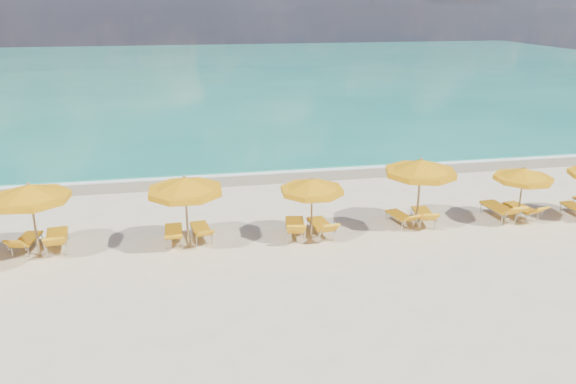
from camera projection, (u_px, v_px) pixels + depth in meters
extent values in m
plane|color=beige|center=(296.00, 239.00, 19.25)|extent=(120.00, 120.00, 0.00)
cube|color=#167F67|center=(211.00, 72.00, 63.84)|extent=(120.00, 80.00, 0.30)
cube|color=tan|center=(264.00, 176.00, 26.13)|extent=(120.00, 2.60, 0.01)
cube|color=white|center=(262.00, 171.00, 26.87)|extent=(120.00, 1.20, 0.03)
cube|color=white|center=(143.00, 135.00, 33.98)|extent=(14.00, 0.36, 0.05)
cube|color=white|center=(335.00, 107.00, 42.97)|extent=(18.00, 0.30, 0.05)
cylinder|color=#997D4C|center=(34.00, 221.00, 17.64)|extent=(0.07, 0.07, 2.37)
cone|color=orange|center=(29.00, 191.00, 17.32)|extent=(3.01, 3.01, 0.47)
cylinder|color=orange|center=(31.00, 198.00, 17.39)|extent=(3.03, 3.03, 0.19)
sphere|color=#997D4C|center=(28.00, 184.00, 17.24)|extent=(0.11, 0.11, 0.11)
cylinder|color=#997D4C|center=(187.00, 214.00, 18.22)|extent=(0.07, 0.07, 2.40)
cone|color=orange|center=(185.00, 184.00, 17.90)|extent=(3.18, 3.18, 0.48)
cylinder|color=orange|center=(185.00, 191.00, 17.97)|extent=(3.21, 3.21, 0.19)
sphere|color=#997D4C|center=(184.00, 177.00, 17.82)|extent=(0.11, 0.11, 0.11)
cylinder|color=#997D4C|center=(312.00, 209.00, 18.99)|extent=(0.07, 0.07, 2.11)
cone|color=orange|center=(312.00, 185.00, 18.70)|extent=(2.85, 2.85, 0.42)
cylinder|color=orange|center=(312.00, 190.00, 18.77)|extent=(2.88, 2.88, 0.17)
sphere|color=#997D4C|center=(312.00, 178.00, 18.63)|extent=(0.09, 0.09, 0.09)
cylinder|color=#997D4C|center=(419.00, 194.00, 19.95)|extent=(0.08, 0.08, 2.47)
cone|color=orange|center=(421.00, 166.00, 19.61)|extent=(2.77, 2.77, 0.49)
cylinder|color=orange|center=(420.00, 173.00, 19.69)|extent=(2.80, 2.80, 0.20)
sphere|color=#997D4C|center=(421.00, 159.00, 19.53)|extent=(0.11, 0.11, 0.11)
cylinder|color=#997D4C|center=(521.00, 196.00, 20.42)|extent=(0.06, 0.06, 2.04)
cone|color=orange|center=(524.00, 173.00, 20.14)|extent=(2.71, 2.71, 0.41)
cylinder|color=orange|center=(523.00, 179.00, 20.21)|extent=(2.73, 2.73, 0.16)
sphere|color=#997D4C|center=(525.00, 168.00, 20.08)|extent=(0.09, 0.09, 0.09)
cube|color=orange|center=(27.00, 239.00, 18.36)|extent=(0.75, 1.31, 0.08)
cube|color=orange|center=(15.00, 244.00, 17.51)|extent=(0.63, 0.57, 0.45)
cube|color=orange|center=(57.00, 236.00, 18.46)|extent=(0.85, 1.53, 0.09)
cube|color=orange|center=(54.00, 242.00, 17.50)|extent=(0.72, 0.68, 0.49)
cube|color=orange|center=(173.00, 231.00, 18.98)|extent=(0.59, 1.29, 0.08)
cube|color=orange|center=(174.00, 237.00, 18.10)|extent=(0.58, 0.57, 0.37)
cube|color=orange|center=(201.00, 228.00, 19.22)|extent=(0.72, 1.32, 0.08)
cube|color=orange|center=(205.00, 233.00, 18.38)|extent=(0.63, 0.61, 0.38)
cube|color=orange|center=(295.00, 224.00, 19.43)|extent=(0.84, 1.49, 0.09)
cube|color=orange|center=(296.00, 229.00, 18.46)|extent=(0.71, 0.65, 0.50)
cube|color=orange|center=(320.00, 224.00, 19.54)|extent=(0.71, 1.37, 0.08)
cube|color=orange|center=(329.00, 228.00, 18.66)|extent=(0.64, 0.58, 0.46)
cube|color=orange|center=(399.00, 215.00, 20.48)|extent=(0.74, 1.23, 0.07)
cube|color=orange|center=(412.00, 218.00, 19.74)|extent=(0.60, 0.57, 0.38)
cube|color=orange|center=(423.00, 213.00, 20.56)|extent=(0.79, 1.38, 0.08)
cube|color=orange|center=(430.00, 217.00, 19.66)|extent=(0.66, 0.63, 0.43)
cube|color=orange|center=(498.00, 207.00, 21.03)|extent=(0.76, 1.48, 0.09)
cube|color=orange|center=(515.00, 211.00, 20.07)|extent=(0.68, 0.63, 0.49)
cube|color=orange|center=(520.00, 207.00, 21.14)|extent=(0.80, 1.35, 0.08)
cube|color=orange|center=(538.00, 210.00, 20.32)|extent=(0.65, 0.62, 0.42)
cube|color=orange|center=(576.00, 207.00, 21.21)|extent=(0.54, 1.21, 0.07)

